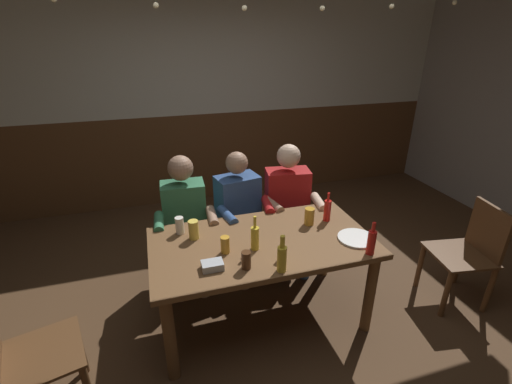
{
  "coord_description": "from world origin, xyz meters",
  "views": [
    {
      "loc": [
        -0.7,
        -2.17,
        2.14
      ],
      "look_at": [
        0.0,
        0.12,
        1.05
      ],
      "focal_mm": 24.99,
      "sensor_mm": 36.0,
      "label": 1
    }
  ],
  "objects_px": {
    "person_0": "(185,216)",
    "pint_glass_0": "(246,260)",
    "condiment_caddy": "(212,265)",
    "pint_glass_1": "(309,216)",
    "pint_glass_2": "(194,230)",
    "person_1": "(241,209)",
    "chair_empty_near_right": "(469,251)",
    "pint_glass_3": "(225,245)",
    "chair_empty_near_left": "(23,358)",
    "bottle_2": "(327,210)",
    "bottle_1": "(255,237)",
    "bottle_0": "(282,257)",
    "dining_table": "(262,252)",
    "pint_glass_4": "(180,225)",
    "person_2": "(289,201)",
    "plate_0": "(357,238)",
    "table_candle": "(280,255)",
    "bottle_3": "(371,242)"
  },
  "relations": [
    {
      "from": "person_0",
      "to": "pint_glass_0",
      "type": "bearing_deg",
      "value": 109.97
    },
    {
      "from": "condiment_caddy",
      "to": "pint_glass_0",
      "type": "height_order",
      "value": "pint_glass_0"
    },
    {
      "from": "pint_glass_1",
      "to": "pint_glass_2",
      "type": "xyz_separation_m",
      "value": [
        -0.91,
        0.05,
        0.0
      ]
    },
    {
      "from": "person_1",
      "to": "chair_empty_near_right",
      "type": "xyz_separation_m",
      "value": [
        1.7,
        -0.95,
        -0.18
      ]
    },
    {
      "from": "pint_glass_0",
      "to": "pint_glass_1",
      "type": "bearing_deg",
      "value": 33.07
    },
    {
      "from": "pint_glass_3",
      "to": "chair_empty_near_left",
      "type": "bearing_deg",
      "value": -165.22
    },
    {
      "from": "pint_glass_2",
      "to": "condiment_caddy",
      "type": "bearing_deg",
      "value": -81.36
    },
    {
      "from": "pint_glass_2",
      "to": "bottle_2",
      "type": "bearing_deg",
      "value": -1.93
    },
    {
      "from": "bottle_1",
      "to": "bottle_0",
      "type": "bearing_deg",
      "value": -72.48
    },
    {
      "from": "dining_table",
      "to": "pint_glass_0",
      "type": "distance_m",
      "value": 0.39
    },
    {
      "from": "chair_empty_near_right",
      "to": "pint_glass_1",
      "type": "height_order",
      "value": "chair_empty_near_right"
    },
    {
      "from": "chair_empty_near_right",
      "to": "pint_glass_4",
      "type": "xyz_separation_m",
      "value": [
        -2.28,
        0.57,
        0.32
      ]
    },
    {
      "from": "person_2",
      "to": "pint_glass_0",
      "type": "bearing_deg",
      "value": 63.83
    },
    {
      "from": "chair_empty_near_left",
      "to": "plate_0",
      "type": "relative_size",
      "value": 3.16
    },
    {
      "from": "person_2",
      "to": "bottle_1",
      "type": "bearing_deg",
      "value": 62.73
    },
    {
      "from": "bottle_1",
      "to": "pint_glass_1",
      "type": "distance_m",
      "value": 0.56
    },
    {
      "from": "dining_table",
      "to": "plate_0",
      "type": "relative_size",
      "value": 5.86
    },
    {
      "from": "bottle_2",
      "to": "pint_glass_0",
      "type": "height_order",
      "value": "bottle_2"
    },
    {
      "from": "plate_0",
      "to": "pint_glass_1",
      "type": "distance_m",
      "value": 0.4
    },
    {
      "from": "person_2",
      "to": "pint_glass_0",
      "type": "relative_size",
      "value": 9.78
    },
    {
      "from": "person_0",
      "to": "condiment_caddy",
      "type": "height_order",
      "value": "person_0"
    },
    {
      "from": "chair_empty_near_left",
      "to": "table_candle",
      "type": "relative_size",
      "value": 11.0
    },
    {
      "from": "pint_glass_0",
      "to": "bottle_3",
      "type": "bearing_deg",
      "value": -5.87
    },
    {
      "from": "condiment_caddy",
      "to": "pint_glass_1",
      "type": "distance_m",
      "value": 0.92
    },
    {
      "from": "person_1",
      "to": "condiment_caddy",
      "type": "relative_size",
      "value": 8.42
    },
    {
      "from": "person_2",
      "to": "bottle_1",
      "type": "distance_m",
      "value": 0.96
    },
    {
      "from": "pint_glass_1",
      "to": "pint_glass_3",
      "type": "relative_size",
      "value": 1.13
    },
    {
      "from": "bottle_0",
      "to": "bottle_3",
      "type": "height_order",
      "value": "bottle_0"
    },
    {
      "from": "pint_glass_3",
      "to": "bottle_0",
      "type": "bearing_deg",
      "value": -45.73
    },
    {
      "from": "dining_table",
      "to": "chair_empty_near_right",
      "type": "xyz_separation_m",
      "value": [
        1.71,
        -0.28,
        -0.14
      ]
    },
    {
      "from": "person_0",
      "to": "person_2",
      "type": "distance_m",
      "value": 0.97
    },
    {
      "from": "pint_glass_0",
      "to": "plate_0",
      "type": "bearing_deg",
      "value": 6.65
    },
    {
      "from": "bottle_3",
      "to": "pint_glass_1",
      "type": "bearing_deg",
      "value": 114.74
    },
    {
      "from": "plate_0",
      "to": "pint_glass_2",
      "type": "xyz_separation_m",
      "value": [
        -1.15,
        0.36,
        0.07
      ]
    },
    {
      "from": "dining_table",
      "to": "bottle_0",
      "type": "xyz_separation_m",
      "value": [
        0.01,
        -0.38,
        0.21
      ]
    },
    {
      "from": "chair_empty_near_left",
      "to": "bottle_0",
      "type": "relative_size",
      "value": 3.39
    },
    {
      "from": "person_1",
      "to": "bottle_0",
      "type": "height_order",
      "value": "person_1"
    },
    {
      "from": "chair_empty_near_left",
      "to": "table_candle",
      "type": "height_order",
      "value": "chair_empty_near_left"
    },
    {
      "from": "plate_0",
      "to": "bottle_2",
      "type": "bearing_deg",
      "value": 103.56
    },
    {
      "from": "plate_0",
      "to": "pint_glass_1",
      "type": "height_order",
      "value": "pint_glass_1"
    },
    {
      "from": "plate_0",
      "to": "pint_glass_0",
      "type": "relative_size",
      "value": 2.26
    },
    {
      "from": "chair_empty_near_right",
      "to": "plate_0",
      "type": "bearing_deg",
      "value": 94.08
    },
    {
      "from": "person_2",
      "to": "pint_glass_4",
      "type": "bearing_deg",
      "value": 29.34
    },
    {
      "from": "table_candle",
      "to": "pint_glass_2",
      "type": "xyz_separation_m",
      "value": [
        -0.52,
        0.45,
        0.03
      ]
    },
    {
      "from": "pint_glass_3",
      "to": "person_1",
      "type": "bearing_deg",
      "value": 67.51
    },
    {
      "from": "person_0",
      "to": "pint_glass_3",
      "type": "height_order",
      "value": "person_0"
    },
    {
      "from": "chair_empty_near_left",
      "to": "bottle_3",
      "type": "relative_size",
      "value": 3.58
    },
    {
      "from": "dining_table",
      "to": "pint_glass_1",
      "type": "bearing_deg",
      "value": 16.16
    },
    {
      "from": "person_1",
      "to": "pint_glass_4",
      "type": "xyz_separation_m",
      "value": [
        -0.58,
        -0.38,
        0.14
      ]
    },
    {
      "from": "bottle_3",
      "to": "bottle_0",
      "type": "bearing_deg",
      "value": -179.67
    }
  ]
}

